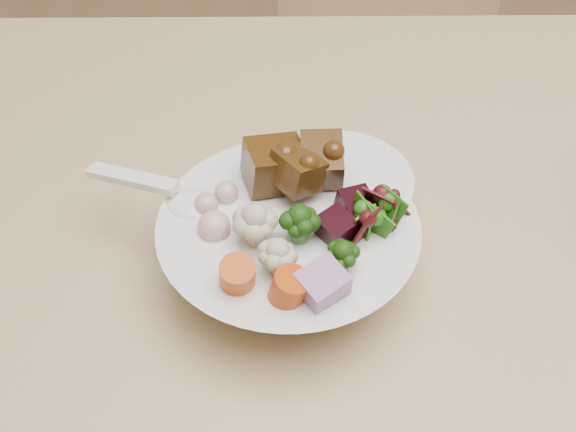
{
  "coord_description": "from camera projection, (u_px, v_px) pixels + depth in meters",
  "views": [
    {
      "loc": [
        -0.37,
        -0.42,
        1.36
      ],
      "look_at": [
        -0.4,
        0.07,
        0.85
      ],
      "focal_mm": 50.0,
      "sensor_mm": 36.0,
      "label": 1
    }
  ],
  "objects": [
    {
      "name": "chair_far",
      "position": [
        383.0,
        74.0,
        1.45
      ],
      "size": [
        0.41,
        0.41,
        0.87
      ],
      "rotation": [
        0.0,
        0.0,
        -0.03
      ],
      "color": "tan",
      "rests_on": "ground"
    },
    {
      "name": "food_bowl",
      "position": [
        290.0,
        246.0,
        0.72
      ],
      "size": [
        0.23,
        0.23,
        0.12
      ],
      "color": "white",
      "rests_on": "dining_table"
    },
    {
      "name": "soup_spoon",
      "position": [
        177.0,
        198.0,
        0.72
      ],
      "size": [
        0.14,
        0.08,
        0.03
      ],
      "rotation": [
        0.0,
        0.0,
        -0.39
      ],
      "color": "white",
      "rests_on": "food_bowl"
    },
    {
      "name": "side_bowl",
      "position": [
        339.0,
        196.0,
        0.78
      ],
      "size": [
        0.14,
        0.14,
        0.05
      ],
      "primitive_type": null,
      "color": "white",
      "rests_on": "dining_table"
    }
  ]
}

